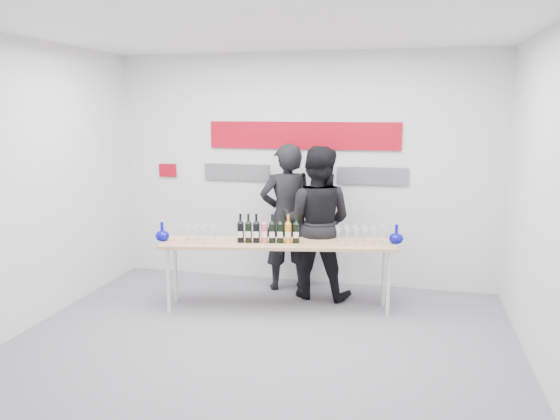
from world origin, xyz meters
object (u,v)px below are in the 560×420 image
(tasting_table, at_px, (278,247))
(mic_stand, at_px, (303,259))
(presenter_right, at_px, (317,223))
(presenter_left, at_px, (287,217))

(tasting_table, height_order, mic_stand, mic_stand)
(tasting_table, distance_m, presenter_right, 0.68)
(tasting_table, bearing_deg, presenter_right, 46.87)
(tasting_table, distance_m, presenter_left, 0.77)
(presenter_left, bearing_deg, presenter_right, 132.46)
(mic_stand, bearing_deg, tasting_table, -115.67)
(presenter_left, relative_size, presenter_right, 1.01)
(presenter_left, bearing_deg, tasting_table, 72.22)
(presenter_left, height_order, presenter_right, presenter_left)
(tasting_table, height_order, presenter_left, presenter_left)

